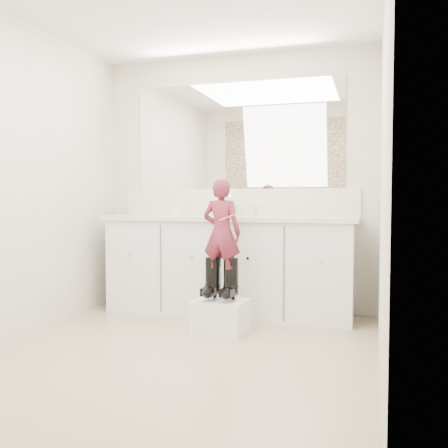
% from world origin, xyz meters
% --- Properties ---
extents(floor, '(3.00, 3.00, 0.00)m').
position_xyz_m(floor, '(0.00, 0.00, 0.00)').
color(floor, '#847256').
rests_on(floor, ground).
extents(wall_back, '(2.60, 0.00, 2.60)m').
position_xyz_m(wall_back, '(0.00, 1.50, 1.20)').
color(wall_back, beige).
rests_on(wall_back, floor).
extents(wall_front, '(2.60, 0.00, 2.60)m').
position_xyz_m(wall_front, '(0.00, -1.50, 1.20)').
color(wall_front, beige).
rests_on(wall_front, floor).
extents(wall_left, '(0.00, 3.00, 3.00)m').
position_xyz_m(wall_left, '(-1.30, 0.00, 1.20)').
color(wall_left, beige).
rests_on(wall_left, floor).
extents(wall_right, '(0.00, 3.00, 3.00)m').
position_xyz_m(wall_right, '(1.30, 0.00, 1.20)').
color(wall_right, beige).
rests_on(wall_right, floor).
extents(vanity_cabinet, '(2.20, 0.55, 0.85)m').
position_xyz_m(vanity_cabinet, '(0.00, 1.23, 0.42)').
color(vanity_cabinet, silver).
rests_on(vanity_cabinet, floor).
extents(countertop, '(2.28, 0.58, 0.04)m').
position_xyz_m(countertop, '(0.00, 1.21, 0.87)').
color(countertop, beige).
rests_on(countertop, vanity_cabinet).
extents(backsplash, '(2.28, 0.03, 0.25)m').
position_xyz_m(backsplash, '(0.00, 1.49, 1.02)').
color(backsplash, beige).
rests_on(backsplash, countertop).
extents(mirror, '(2.00, 0.02, 1.00)m').
position_xyz_m(mirror, '(0.00, 1.49, 1.64)').
color(mirror, white).
rests_on(mirror, wall_back).
extents(dot_panel, '(2.00, 0.01, 1.20)m').
position_xyz_m(dot_panel, '(0.00, -1.49, 1.65)').
color(dot_panel, '#472819').
rests_on(dot_panel, wall_front).
extents(faucet, '(0.08, 0.08, 0.10)m').
position_xyz_m(faucet, '(0.00, 1.38, 0.94)').
color(faucet, silver).
rests_on(faucet, countertop).
extents(cup, '(0.12, 0.12, 0.09)m').
position_xyz_m(cup, '(0.22, 1.23, 0.94)').
color(cup, beige).
rests_on(cup, countertop).
extents(soap_bottle, '(0.09, 0.09, 0.17)m').
position_xyz_m(soap_bottle, '(-0.49, 1.18, 0.97)').
color(soap_bottle, beige).
rests_on(soap_bottle, countertop).
extents(step_stool, '(0.43, 0.37, 0.26)m').
position_xyz_m(step_stool, '(0.12, 0.60, 0.13)').
color(step_stool, silver).
rests_on(step_stool, floor).
extents(boot_left, '(0.14, 0.23, 0.33)m').
position_xyz_m(boot_left, '(0.04, 0.62, 0.42)').
color(boot_left, black).
rests_on(boot_left, step_stool).
extents(boot_right, '(0.14, 0.23, 0.33)m').
position_xyz_m(boot_right, '(0.19, 0.62, 0.42)').
color(boot_right, black).
rests_on(boot_right, step_stool).
extents(toddler, '(0.33, 0.23, 0.85)m').
position_xyz_m(toddler, '(0.12, 0.62, 0.78)').
color(toddler, '#A73351').
rests_on(toddler, step_stool).
extents(toothbrush, '(0.14, 0.02, 0.06)m').
position_xyz_m(toothbrush, '(0.19, 0.54, 0.91)').
color(toothbrush, '#D8547B').
rests_on(toothbrush, toddler).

